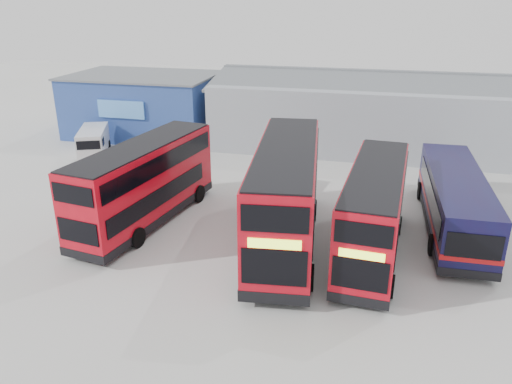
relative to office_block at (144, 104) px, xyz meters
name	(u,v)px	position (x,y,z in m)	size (l,w,h in m)	color
ground_plane	(248,243)	(14.00, -17.99, -2.58)	(120.00, 120.00, 0.00)	#ABABA6
office_block	(144,104)	(0.00, 0.00, 0.00)	(12.30, 8.32, 5.12)	navy
maintenance_shed	(407,113)	(22.00, 2.01, 0.02)	(30.50, 12.00, 5.89)	#949AA2
double_decker_left	(145,184)	(8.10, -16.93, -0.40)	(4.05, 10.57, 4.37)	red
double_decker_centre	(286,197)	(15.76, -17.57, -0.12)	(4.12, 11.93, 4.95)	red
double_decker_right	(374,213)	(19.91, -17.66, -0.48)	(3.09, 10.12, 4.22)	red
single_decker_blue	(454,203)	(23.91, -13.94, -1.07)	(2.91, 11.27, 3.04)	#0C0E35
panel_van	(93,141)	(-1.10, -6.76, -1.46)	(3.47, 4.92, 2.01)	silver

